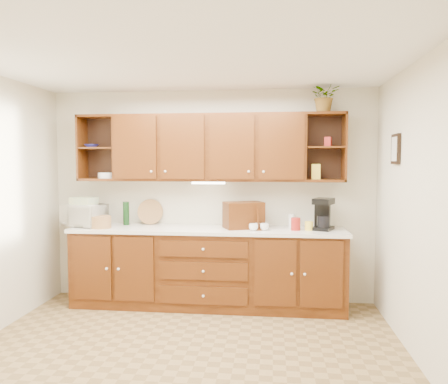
% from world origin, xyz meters
% --- Properties ---
extents(floor, '(4.00, 4.00, 0.00)m').
position_xyz_m(floor, '(0.00, 0.00, 0.00)').
color(floor, olive).
rests_on(floor, ground).
extents(ceiling, '(4.00, 4.00, 0.00)m').
position_xyz_m(ceiling, '(0.00, 0.00, 2.60)').
color(ceiling, white).
rests_on(ceiling, back_wall).
extents(back_wall, '(4.00, 0.00, 4.00)m').
position_xyz_m(back_wall, '(0.00, 1.75, 1.30)').
color(back_wall, beige).
rests_on(back_wall, floor).
extents(right_wall, '(0.00, 3.50, 3.50)m').
position_xyz_m(right_wall, '(2.00, 0.00, 1.30)').
color(right_wall, beige).
rests_on(right_wall, floor).
extents(base_cabinets, '(3.20, 0.60, 0.90)m').
position_xyz_m(base_cabinets, '(0.00, 1.45, 0.45)').
color(base_cabinets, '#341605').
rests_on(base_cabinets, floor).
extents(countertop, '(3.24, 0.64, 0.04)m').
position_xyz_m(countertop, '(0.00, 1.44, 0.92)').
color(countertop, silver).
rests_on(countertop, base_cabinets).
extents(upper_cabinets, '(3.20, 0.33, 0.80)m').
position_xyz_m(upper_cabinets, '(0.01, 1.59, 1.89)').
color(upper_cabinets, '#341605').
rests_on(upper_cabinets, back_wall).
extents(undercabinet_light, '(0.40, 0.05, 0.02)m').
position_xyz_m(undercabinet_light, '(0.00, 1.53, 1.47)').
color(undercabinet_light, white).
rests_on(undercabinet_light, upper_cabinets).
extents(framed_picture, '(0.03, 0.24, 0.30)m').
position_xyz_m(framed_picture, '(1.98, 0.90, 1.85)').
color(framed_picture, black).
rests_on(framed_picture, right_wall).
extents(wicker_basket, '(0.25, 0.25, 0.14)m').
position_xyz_m(wicker_basket, '(-1.25, 1.30, 1.01)').
color(wicker_basket, '#A97646').
rests_on(wicker_basket, countertop).
extents(microwave, '(0.54, 0.43, 0.27)m').
position_xyz_m(microwave, '(-1.52, 1.45, 1.07)').
color(microwave, silver).
rests_on(microwave, countertop).
extents(towel_stack, '(0.33, 0.28, 0.08)m').
position_xyz_m(towel_stack, '(-1.52, 1.45, 1.25)').
color(towel_stack, '#F0D571').
rests_on(towel_stack, microwave).
extents(wine_bottle, '(0.09, 0.09, 0.29)m').
position_xyz_m(wine_bottle, '(-1.04, 1.58, 1.08)').
color(wine_bottle, black).
rests_on(wine_bottle, countertop).
extents(woven_tray, '(0.33, 0.15, 0.31)m').
position_xyz_m(woven_tray, '(-0.76, 1.69, 0.95)').
color(woven_tray, '#A97646').
rests_on(woven_tray, countertop).
extents(bread_box, '(0.52, 0.43, 0.31)m').
position_xyz_m(bread_box, '(0.43, 1.49, 1.10)').
color(bread_box, '#341605').
rests_on(bread_box, countertop).
extents(mug_tree, '(0.25, 0.25, 0.28)m').
position_xyz_m(mug_tree, '(0.60, 1.36, 0.98)').
color(mug_tree, '#341605').
rests_on(mug_tree, countertop).
extents(canister_red, '(0.12, 0.12, 0.14)m').
position_xyz_m(canister_red, '(1.03, 1.39, 1.01)').
color(canister_red, maroon).
rests_on(canister_red, countertop).
extents(canister_white, '(0.10, 0.10, 0.17)m').
position_xyz_m(canister_white, '(0.99, 1.55, 1.02)').
color(canister_white, white).
rests_on(canister_white, countertop).
extents(canister_yellow, '(0.10, 0.10, 0.10)m').
position_xyz_m(canister_yellow, '(1.18, 1.41, 0.99)').
color(canister_yellow, yellow).
rests_on(canister_yellow, countertop).
extents(coffee_maker, '(0.28, 0.32, 0.37)m').
position_xyz_m(coffee_maker, '(1.35, 1.48, 1.12)').
color(coffee_maker, black).
rests_on(coffee_maker, countertop).
extents(bowl_stack, '(0.17, 0.17, 0.04)m').
position_xyz_m(bowl_stack, '(-1.47, 1.58, 1.92)').
color(bowl_stack, navy).
rests_on(bowl_stack, upper_cabinets).
extents(plate_stack, '(0.26, 0.26, 0.07)m').
position_xyz_m(plate_stack, '(-1.27, 1.56, 1.56)').
color(plate_stack, white).
rests_on(plate_stack, upper_cabinets).
extents(pantry_box_yellow, '(0.10, 0.08, 0.18)m').
position_xyz_m(pantry_box_yellow, '(1.26, 1.55, 1.61)').
color(pantry_box_yellow, yellow).
rests_on(pantry_box_yellow, upper_cabinets).
extents(pantry_box_red, '(0.09, 0.09, 0.11)m').
position_xyz_m(pantry_box_red, '(1.40, 1.55, 1.95)').
color(pantry_box_red, maroon).
rests_on(pantry_box_red, upper_cabinets).
extents(potted_plant, '(0.38, 0.34, 0.36)m').
position_xyz_m(potted_plant, '(1.35, 1.53, 2.47)').
color(potted_plant, '#999999').
rests_on(potted_plant, upper_cabinets).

